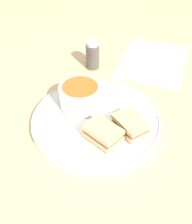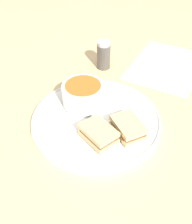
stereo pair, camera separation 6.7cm
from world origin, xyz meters
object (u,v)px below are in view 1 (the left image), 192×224
Objects in this scene: soup_bowl at (80,95)px; salt_shaker at (93,55)px; spoon at (99,97)px; sandwich_half_far at (130,126)px; sandwich_half_near at (103,133)px.

salt_shaker is at bearing -68.94° from soup_bowl.
soup_bowl reaches higher than spoon.
soup_bowl is at bearing 111.06° from salt_shaker.
salt_shaker is (0.11, -0.16, 0.02)m from spoon.
sandwich_half_far is (-0.13, 0.08, 0.01)m from spoon.
salt_shaker reaches higher than sandwich_half_near.
sandwich_half_far is (-0.16, 0.03, -0.01)m from soup_bowl.
spoon is 0.16m from sandwich_half_near.
salt_shaker is at bearing -56.80° from sandwich_half_near.
soup_bowl is 1.20× the size of salt_shaker.
sandwich_half_near reaches higher than spoon.
spoon is at bearing -123.26° from soup_bowl.
sandwich_half_far reaches higher than spoon.
soup_bowl is 0.06m from spoon.
spoon is at bearing 124.52° from salt_shaker.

